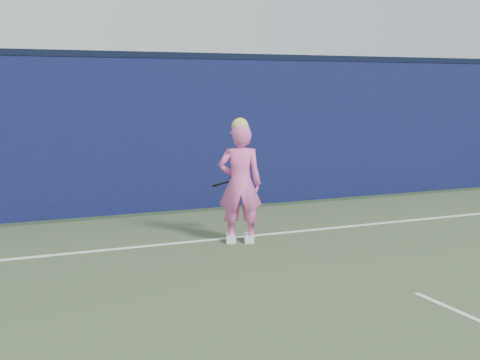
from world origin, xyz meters
name	(u,v)px	position (x,y,z in m)	size (l,w,h in m)	color
backstop_wall	(214,133)	(0.00, 6.50, 1.25)	(24.00, 0.40, 2.50)	#0C1038
wall_cap	(213,57)	(0.00, 6.50, 2.55)	(24.00, 0.42, 0.10)	black
player	(240,183)	(-0.70, 3.77, 0.79)	(0.67, 0.56, 1.64)	pink
racket	(238,180)	(-0.55, 4.18, 0.78)	(0.48, 0.25, 0.28)	black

